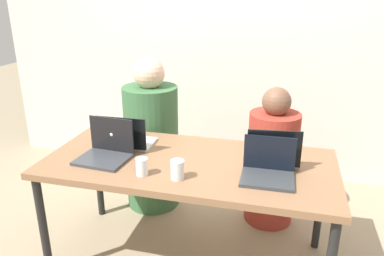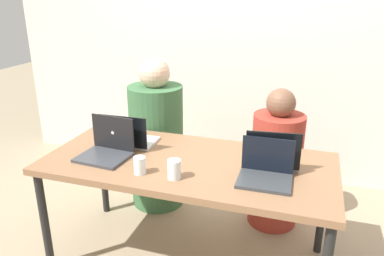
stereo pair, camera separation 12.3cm
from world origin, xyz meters
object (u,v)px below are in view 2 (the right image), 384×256
at_px(laptop_front_left, 107,148).
at_px(laptop_front_right, 266,172).
at_px(water_glass_left, 140,166).
at_px(person_on_right, 276,166).
at_px(laptop_back_left, 128,138).
at_px(laptop_back_right, 272,157).
at_px(person_on_left, 157,142).
at_px(water_glass_center, 174,170).

relative_size(laptop_front_left, laptop_front_right, 1.09).
bearing_deg(laptop_front_right, water_glass_left, -169.27).
xyz_separation_m(person_on_right, laptop_back_left, (-0.92, -0.50, 0.30)).
bearing_deg(laptop_back_right, laptop_front_right, 79.69).
relative_size(laptop_back_right, water_glass_left, 3.35).
bearing_deg(person_on_left, laptop_back_right, 167.30).
height_order(person_on_right, water_glass_center, person_on_right).
height_order(laptop_back_left, laptop_back_right, laptop_back_right).
bearing_deg(laptop_front_left, water_glass_left, -22.67).
relative_size(laptop_front_right, laptop_back_right, 0.87).
height_order(water_glass_left, water_glass_center, water_glass_center).
distance_m(laptop_front_left, laptop_front_right, 0.96).
xyz_separation_m(laptop_front_left, water_glass_center, (0.49, -0.14, -0.00)).
bearing_deg(laptop_back_left, laptop_back_right, 177.50).
xyz_separation_m(laptop_front_left, water_glass_left, (0.29, -0.15, -0.01)).
distance_m(laptop_front_right, water_glass_center, 0.49).
distance_m(water_glass_left, water_glass_center, 0.20).
bearing_deg(water_glass_center, laptop_back_right, 34.09).
distance_m(laptop_front_right, laptop_back_left, 0.95).
bearing_deg(person_on_right, person_on_left, 7.87).
bearing_deg(person_on_left, water_glass_left, 123.58).
xyz_separation_m(person_on_left, water_glass_center, (0.47, -0.85, 0.23)).
distance_m(laptop_front_right, laptop_back_right, 0.19).
relative_size(person_on_right, laptop_front_right, 3.66).
bearing_deg(laptop_back_right, person_on_left, -36.08).
height_order(laptop_back_right, water_glass_center, laptop_back_right).
relative_size(person_on_right, laptop_back_left, 3.12).
relative_size(laptop_back_left, water_glass_left, 3.41).
xyz_separation_m(person_on_right, water_glass_center, (-0.47, -0.85, 0.30)).
height_order(laptop_back_left, water_glass_center, laptop_back_left).
xyz_separation_m(laptop_back_left, water_glass_left, (0.25, -0.35, -0.01)).
distance_m(laptop_back_right, water_glass_center, 0.58).
bearing_deg(water_glass_center, laptop_front_right, 15.94).
bearing_deg(person_on_right, laptop_back_left, 36.49).
relative_size(laptop_front_left, water_glass_left, 3.16).
height_order(laptop_front_left, laptop_back_left, laptop_front_left).
bearing_deg(laptop_front_right, laptop_back_left, 165.96).
bearing_deg(person_on_right, water_glass_center, 68.84).
xyz_separation_m(laptop_front_left, laptop_back_right, (0.97, 0.18, -0.00)).
height_order(person_on_left, laptop_back_right, person_on_left).
bearing_deg(laptop_back_right, person_on_right, -96.07).
bearing_deg(water_glass_left, laptop_front_right, 11.84).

